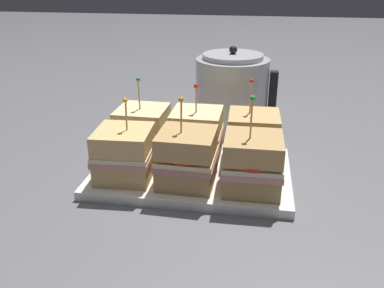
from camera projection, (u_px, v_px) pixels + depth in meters
The scene contains 9 objects.
ground_plane at pixel (192, 176), 0.83m from camera, with size 6.00×6.00×0.00m, color slate.
serving_platter at pixel (192, 172), 0.82m from camera, with size 0.39×0.26×0.02m.
sandwich_front_left at pixel (125, 154), 0.77m from camera, with size 0.11×0.11×0.16m.
sandwich_front_center at pixel (187, 158), 0.75m from camera, with size 0.11×0.11×0.17m.
sandwich_front_right at pixel (252, 163), 0.73m from camera, with size 0.11×0.11×0.18m.
sandwich_back_left at pixel (143, 131), 0.87m from camera, with size 0.11×0.11×0.17m.
sandwich_back_center at pixel (198, 134), 0.85m from camera, with size 0.11×0.11×0.16m.
sandwich_back_right at pixel (253, 137), 0.84m from camera, with size 0.11×0.11×0.17m.
kettle_steel at pixel (232, 93), 1.04m from camera, with size 0.21×0.18×0.21m.
Camera 1 is at (0.12, -0.72, 0.39)m, focal length 38.00 mm.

